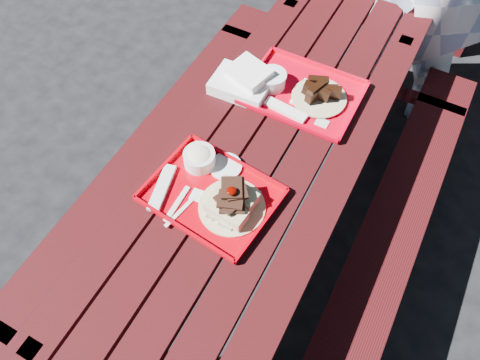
{
  "coord_description": "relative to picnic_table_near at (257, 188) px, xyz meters",
  "views": [
    {
      "loc": [
        0.44,
        -0.97,
        2.23
      ],
      "look_at": [
        0.0,
        -0.15,
        0.82
      ],
      "focal_mm": 35.0,
      "sensor_mm": 36.0,
      "label": 1
    }
  ],
  "objects": [
    {
      "name": "ground",
      "position": [
        0.0,
        0.0,
        -0.56
      ],
      "size": [
        60.0,
        60.0,
        0.0
      ],
      "primitive_type": "plane",
      "color": "black",
      "rests_on": "ground"
    },
    {
      "name": "picnic_table_near",
      "position": [
        0.0,
        0.0,
        0.0
      ],
      "size": [
        1.41,
        2.4,
        0.75
      ],
      "color": "#3B0B0C",
      "rests_on": "ground"
    },
    {
      "name": "near_tray",
      "position": [
        -0.08,
        -0.2,
        0.22
      ],
      "size": [
        0.5,
        0.41,
        0.14
      ],
      "color": "#BB000C",
      "rests_on": "picnic_table_near"
    },
    {
      "name": "far_tray",
      "position": [
        0.0,
        0.4,
        0.21
      ],
      "size": [
        0.48,
        0.37,
        0.08
      ],
      "color": "red",
      "rests_on": "picnic_table_near"
    },
    {
      "name": "white_cloth",
      "position": [
        -0.23,
        0.32,
        0.23
      ],
      "size": [
        0.25,
        0.22,
        0.1
      ],
      "color": "white",
      "rests_on": "picnic_table_near"
    }
  ]
}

